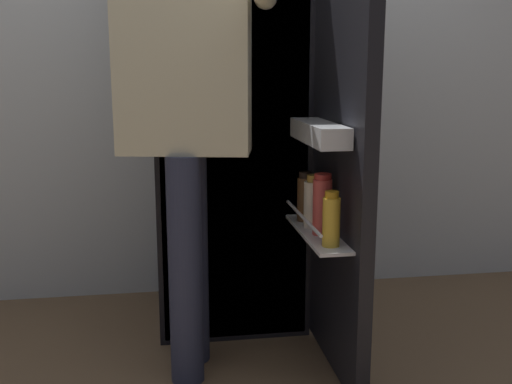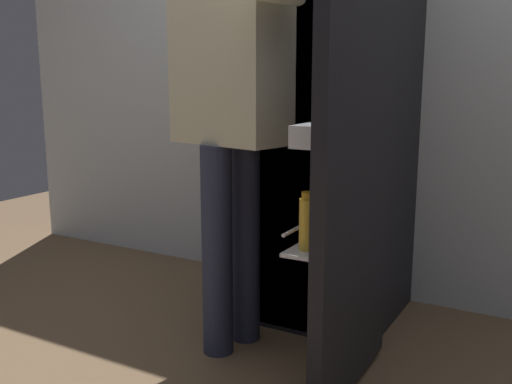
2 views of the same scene
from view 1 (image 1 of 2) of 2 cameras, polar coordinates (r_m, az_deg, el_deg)
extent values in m
plane|color=brown|center=(2.39, -1.09, -16.41)|extent=(6.87, 6.87, 0.00)
cube|color=silver|center=(3.02, -3.69, 15.24)|extent=(4.40, 0.10, 2.62)
cube|color=black|center=(2.67, -2.84, 6.81)|extent=(0.63, 0.62, 1.79)
cube|color=white|center=(2.37, -2.03, 6.18)|extent=(0.59, 0.01, 1.75)
cube|color=white|center=(2.41, -2.18, 8.02)|extent=(0.55, 0.09, 0.01)
cube|color=black|center=(2.13, 8.15, 5.70)|extent=(0.05, 0.61, 1.75)
cube|color=white|center=(2.18, 5.77, -3.89)|extent=(0.12, 0.52, 0.01)
cylinder|color=silver|center=(2.15, 4.44, -2.39)|extent=(0.01, 0.50, 0.01)
cube|color=white|center=(2.11, 5.97, 5.61)|extent=(0.11, 0.45, 0.07)
cylinder|color=gold|center=(1.99, 7.13, -2.85)|extent=(0.06, 0.06, 0.16)
cylinder|color=#BC8419|center=(1.97, 7.20, -0.24)|extent=(0.05, 0.05, 0.02)
cylinder|color=#DB4C47|center=(2.12, 6.29, -1.43)|extent=(0.07, 0.07, 0.20)
cylinder|color=#B22D28|center=(2.10, 6.35, 1.45)|extent=(0.06, 0.06, 0.02)
cylinder|color=brown|center=(2.31, 4.68, -0.70)|extent=(0.06, 0.06, 0.17)
cylinder|color=black|center=(2.29, 4.72, 1.63)|extent=(0.05, 0.05, 0.02)
cylinder|color=#EDE5CC|center=(2.21, 5.38, -1.19)|extent=(0.07, 0.07, 0.17)
cylinder|color=#B78933|center=(2.19, 5.43, 1.31)|extent=(0.05, 0.05, 0.03)
cylinder|color=#4C7F3D|center=(2.41, -0.87, 9.32)|extent=(0.08, 0.08, 0.10)
cylinder|color=#2D334C|center=(2.32, -6.04, -6.20)|extent=(0.12, 0.12, 0.83)
cylinder|color=#2D334C|center=(2.16, -6.70, -7.51)|extent=(0.12, 0.12, 0.83)
cube|color=beige|center=(2.12, -6.80, 11.63)|extent=(0.49, 0.31, 0.59)
cylinder|color=beige|center=(2.35, -5.86, 11.10)|extent=(0.08, 0.08, 0.55)
camera|label=2|loc=(1.29, 70.76, 2.03)|focal=40.90mm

